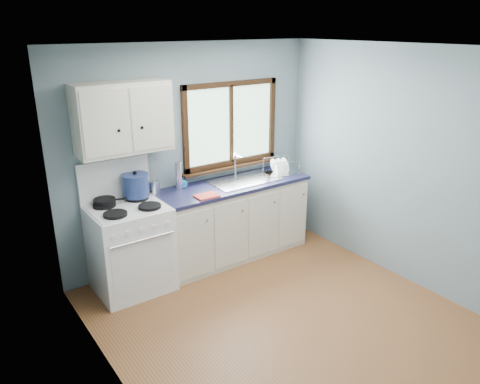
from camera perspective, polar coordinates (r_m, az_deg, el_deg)
floor at (r=4.63m, az=6.16°, el=-15.75°), size 3.20×3.60×0.02m
ceiling at (r=3.77m, az=7.62°, el=17.15°), size 3.20×3.60×0.02m
wall_back at (r=5.44m, az=-5.99°, el=4.55°), size 3.20×0.02×2.50m
wall_left at (r=3.26m, az=-14.97°, el=-6.83°), size 0.02×3.60×2.50m
wall_right at (r=5.20m, az=20.19°, el=2.69°), size 0.02×3.60×2.50m
gas_range at (r=5.04m, az=-13.24°, el=-6.38°), size 0.76×0.69×1.36m
base_cabinets at (r=5.64m, az=-0.94°, el=-3.84°), size 1.85×0.60×0.88m
countertop at (r=5.46m, az=-0.96°, el=0.87°), size 1.89×0.64×0.04m
sink at (r=5.57m, az=0.57°, el=0.82°), size 0.84×0.46×0.44m
window at (r=5.63m, az=-1.09°, el=7.53°), size 1.36×0.10×1.03m
upper_cabinets at (r=4.80m, az=-14.07°, el=8.75°), size 0.95×0.35×0.70m
skillet at (r=4.94m, az=-16.16°, el=-1.04°), size 0.35×0.27×0.04m
stockpot at (r=5.02m, az=-12.61°, el=0.85°), size 0.36×0.36×0.28m
utensil_crock at (r=5.17m, az=-10.43°, el=0.56°), size 0.13×0.13×0.38m
thermos at (r=5.24m, az=-7.51°, el=1.97°), size 0.09×0.09×0.32m
soap_bottle at (r=5.28m, az=-6.79°, el=1.63°), size 0.10×0.10×0.24m
dish_towel at (r=5.04m, az=-4.08°, el=-0.48°), size 0.25×0.18×0.02m
dish_rack at (r=5.81m, az=4.95°, el=2.74°), size 0.43×0.36×0.20m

